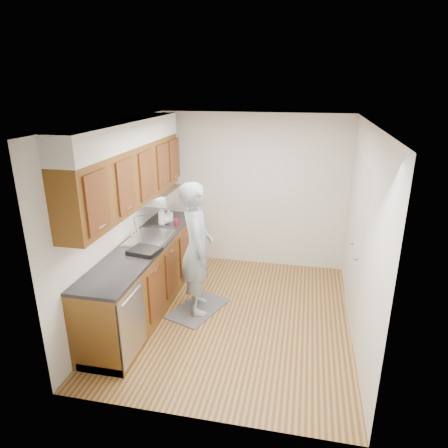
% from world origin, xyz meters
% --- Properties ---
extents(floor, '(3.50, 3.50, 0.00)m').
position_xyz_m(floor, '(0.00, 0.00, 0.00)').
color(floor, '#A37B3E').
rests_on(floor, ground).
extents(ceiling, '(3.50, 3.50, 0.00)m').
position_xyz_m(ceiling, '(0.00, 0.00, 2.50)').
color(ceiling, white).
rests_on(ceiling, wall_left).
extents(wall_left, '(0.02, 3.50, 2.50)m').
position_xyz_m(wall_left, '(-1.50, 0.00, 1.25)').
color(wall_left, silver).
rests_on(wall_left, floor).
extents(wall_right, '(0.02, 3.50, 2.50)m').
position_xyz_m(wall_right, '(1.50, 0.00, 1.25)').
color(wall_right, silver).
rests_on(wall_right, floor).
extents(wall_back, '(3.00, 0.02, 2.50)m').
position_xyz_m(wall_back, '(0.00, 1.75, 1.25)').
color(wall_back, silver).
rests_on(wall_back, floor).
extents(counter, '(0.64, 2.80, 1.30)m').
position_xyz_m(counter, '(-1.20, -0.00, 0.49)').
color(counter, brown).
rests_on(counter, floor).
extents(upper_cabinets, '(0.47, 2.80, 1.21)m').
position_xyz_m(upper_cabinets, '(-1.33, 0.05, 1.95)').
color(upper_cabinets, brown).
rests_on(upper_cabinets, wall_left).
extents(closet_door, '(0.02, 1.22, 2.05)m').
position_xyz_m(closet_door, '(1.49, 0.30, 1.02)').
color(closet_door, white).
rests_on(closet_door, wall_right).
extents(floor_mat, '(0.77, 0.98, 0.02)m').
position_xyz_m(floor_mat, '(-0.50, 0.07, 0.01)').
color(floor_mat, slate).
rests_on(floor_mat, floor).
extents(person, '(0.68, 0.82, 2.00)m').
position_xyz_m(person, '(-0.50, 0.07, 1.02)').
color(person, '#8A9CA8').
rests_on(person, floor_mat).
extents(soap_bottle_a, '(0.12, 0.12, 0.29)m').
position_xyz_m(soap_bottle_a, '(-1.22, 0.75, 1.09)').
color(soap_bottle_a, silver).
rests_on(soap_bottle_a, counter).
extents(soap_bottle_b, '(0.12, 0.12, 0.21)m').
position_xyz_m(soap_bottle_b, '(-1.17, 0.91, 1.05)').
color(soap_bottle_b, silver).
rests_on(soap_bottle_b, counter).
extents(soap_bottle_c, '(0.17, 0.17, 0.16)m').
position_xyz_m(soap_bottle_c, '(-1.18, 0.82, 1.02)').
color(soap_bottle_c, silver).
rests_on(soap_bottle_c, counter).
extents(soda_can, '(0.08, 0.08, 0.12)m').
position_xyz_m(soda_can, '(-0.99, 0.74, 1.00)').
color(soda_can, '#AC1D33').
rests_on(soda_can, counter).
extents(dish_rack, '(0.41, 0.36, 0.06)m').
position_xyz_m(dish_rack, '(-1.07, -0.29, 0.97)').
color(dish_rack, black).
rests_on(dish_rack, counter).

